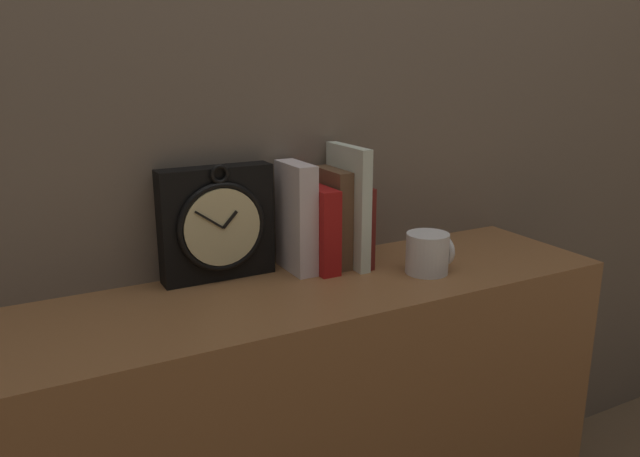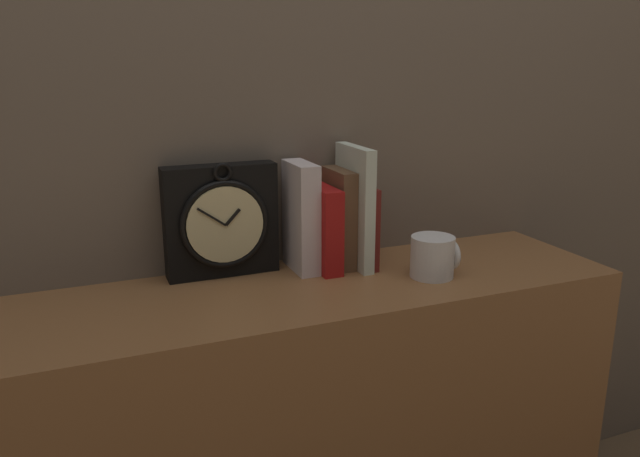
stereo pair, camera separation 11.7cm
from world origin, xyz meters
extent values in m
cube|color=#936038|center=(0.00, 0.00, 0.36)|extent=(1.20, 0.34, 0.71)
cube|color=black|center=(-0.16, 0.13, 0.82)|extent=(0.22, 0.05, 0.22)
torus|color=black|center=(-0.16, 0.10, 0.82)|extent=(0.18, 0.01, 0.18)
cylinder|color=beige|center=(-0.16, 0.10, 0.82)|extent=(0.15, 0.01, 0.15)
cube|color=black|center=(-0.14, 0.10, 0.84)|extent=(0.03, 0.00, 0.03)
cube|color=black|center=(-0.18, 0.10, 0.84)|extent=(0.06, 0.00, 0.04)
torus|color=black|center=(-0.16, 0.10, 0.92)|extent=(0.04, 0.01, 0.04)
cube|color=white|center=(0.00, 0.10, 0.82)|extent=(0.04, 0.12, 0.22)
cube|color=#B21817|center=(0.04, 0.09, 0.80)|extent=(0.04, 0.14, 0.17)
cube|color=brown|center=(0.08, 0.10, 0.81)|extent=(0.03, 0.12, 0.20)
cube|color=silver|center=(0.11, 0.09, 0.84)|extent=(0.02, 0.15, 0.25)
cube|color=maroon|center=(0.13, 0.09, 0.80)|extent=(0.01, 0.14, 0.17)
cylinder|color=white|center=(0.23, -0.04, 0.75)|extent=(0.09, 0.09, 0.08)
torus|color=white|center=(0.27, -0.04, 0.75)|extent=(0.01, 0.06, 0.06)
camera|label=1|loc=(-0.54, -1.00, 1.14)|focal=35.00mm
camera|label=2|loc=(-0.43, -1.05, 1.14)|focal=35.00mm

